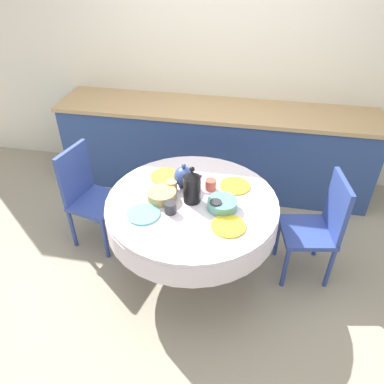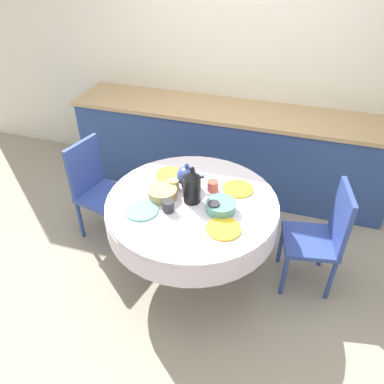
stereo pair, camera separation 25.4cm
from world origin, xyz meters
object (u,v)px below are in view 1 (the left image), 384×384
object	(u,v)px
chair_left	(319,224)
chair_right	(88,193)
coffee_carafe	(192,187)
teapot	(184,177)

from	to	relation	value
chair_left	chair_right	size ratio (longest dim) A/B	1.00
chair_left	coffee_carafe	bearing A→B (deg)	90.25
chair_left	teapot	size ratio (longest dim) A/B	4.24
chair_right	teapot	xyz separation A→B (m)	(0.88, -0.06, 0.32)
chair_left	teapot	world-z (taller)	teapot
chair_left	chair_right	bearing A→B (deg)	78.18
chair_left	teapot	xyz separation A→B (m)	(-1.08, -0.00, 0.32)
chair_right	chair_left	bearing A→B (deg)	101.82
coffee_carafe	teapot	bearing A→B (deg)	119.09
chair_left	teapot	distance (m)	1.12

